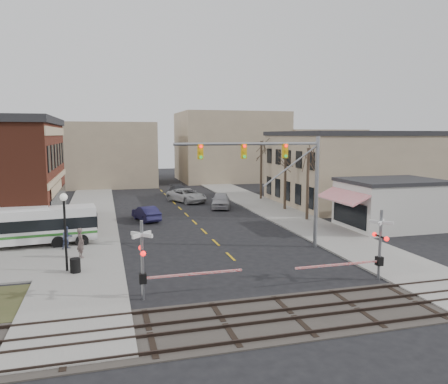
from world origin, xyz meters
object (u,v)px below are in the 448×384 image
(trash_bin, at_px, (75,265))
(rr_crossing_east, at_px, (373,246))
(car_a, at_px, (221,200))
(car_d, at_px, (179,191))
(traffic_signal_mast, at_px, (280,169))
(rr_crossing_west, at_px, (151,261))
(street_lamp, at_px, (65,216))
(car_c, at_px, (187,195))
(pedestrian_near, at_px, (81,243))
(car_b, at_px, (146,213))
(transit_bus, at_px, (17,226))
(pedestrian_far, at_px, (67,238))

(trash_bin, bearing_deg, rr_crossing_east, -19.26)
(car_a, distance_m, car_d, 10.80)
(traffic_signal_mast, bearing_deg, car_a, 87.97)
(rr_crossing_west, relative_size, street_lamp, 1.21)
(car_c, relative_size, pedestrian_near, 2.94)
(car_c, bearing_deg, trash_bin, -138.19)
(rr_crossing_west, xyz_separation_m, car_b, (1.64, 20.24, -1.26))
(rr_crossing_east, relative_size, trash_bin, 6.72)
(traffic_signal_mast, xyz_separation_m, rr_crossing_east, (2.44, -7.62, -3.79))
(street_lamp, height_order, trash_bin, street_lamp)
(rr_crossing_east, height_order, street_lamp, street_lamp)
(rr_crossing_east, height_order, car_b, rr_crossing_east)
(traffic_signal_mast, bearing_deg, rr_crossing_east, -72.28)
(rr_crossing_west, distance_m, car_d, 36.64)
(pedestrian_near, bearing_deg, traffic_signal_mast, -118.34)
(transit_bus, relative_size, car_d, 2.21)
(rr_crossing_west, bearing_deg, pedestrian_far, 113.67)
(rr_crossing_east, xyz_separation_m, car_d, (-4.68, 36.37, -1.24))
(traffic_signal_mast, distance_m, pedestrian_near, 14.27)
(traffic_signal_mast, xyz_separation_m, car_d, (-2.25, 28.75, -5.03))
(car_d, bearing_deg, trash_bin, -113.01)
(trash_bin, bearing_deg, traffic_signal_mast, 8.41)
(car_b, height_order, car_d, car_d)
(rr_crossing_west, bearing_deg, car_c, 76.26)
(car_b, bearing_deg, trash_bin, 55.00)
(rr_crossing_west, height_order, car_c, rr_crossing_west)
(rr_crossing_east, bearing_deg, rr_crossing_west, 177.54)
(traffic_signal_mast, xyz_separation_m, pedestrian_far, (-14.47, 3.73, -4.84))
(transit_bus, distance_m, car_b, 12.66)
(car_c, bearing_deg, street_lamp, -139.54)
(street_lamp, xyz_separation_m, trash_bin, (0.50, -0.48, -2.86))
(traffic_signal_mast, bearing_deg, car_b, 121.60)
(car_d, bearing_deg, rr_crossing_east, -85.39)
(traffic_signal_mast, xyz_separation_m, street_lamp, (-14.12, -1.53, -2.37))
(rr_crossing_west, bearing_deg, pedestrian_near, 114.10)
(traffic_signal_mast, distance_m, car_c, 24.16)
(transit_bus, xyz_separation_m, traffic_signal_mast, (17.97, -5.30, 4.15))
(rr_crossing_east, relative_size, car_a, 1.14)
(car_a, bearing_deg, pedestrian_near, -113.33)
(car_a, bearing_deg, trash_bin, -108.93)
(car_b, xyz_separation_m, pedestrian_near, (-5.35, -11.94, 0.40))
(rr_crossing_east, distance_m, car_b, 23.31)
(street_lamp, bearing_deg, car_c, 64.64)
(rr_crossing_west, xyz_separation_m, car_c, (7.49, 30.64, -1.16))
(pedestrian_near, distance_m, pedestrian_far, 2.73)
(car_c, bearing_deg, traffic_signal_mast, -108.77)
(rr_crossing_east, bearing_deg, trash_bin, 160.74)
(rr_crossing_west, height_order, trash_bin, rr_crossing_west)
(car_c, distance_m, car_d, 5.20)
(trash_bin, relative_size, pedestrian_near, 0.42)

